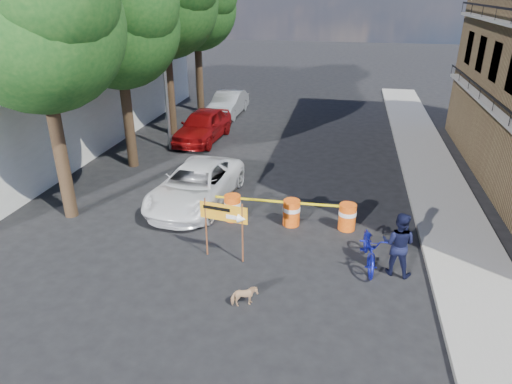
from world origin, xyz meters
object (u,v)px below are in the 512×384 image
at_px(barrel_mid_right, 291,212).
at_px(detour_sign, 230,218).
at_px(bicycle, 371,232).
at_px(barrel_far_right, 347,216).
at_px(sedan_silver, 228,104).
at_px(barrel_mid_left, 232,207).
at_px(pedestrian, 398,244).
at_px(dog, 244,296).
at_px(suv_white, 196,185).
at_px(barrel_far_left, 169,202).
at_px(sedan_red, 203,126).

distance_m(barrel_mid_right, detour_sign, 3.03).
relative_size(barrel_mid_right, bicycle, 0.42).
height_order(barrel_far_right, sedan_silver, sedan_silver).
relative_size(barrel_mid_right, barrel_far_right, 1.00).
bearing_deg(barrel_mid_left, pedestrian, -23.15).
xyz_separation_m(barrel_far_right, sedan_silver, (-7.50, 13.46, 0.26)).
height_order(pedestrian, dog, pedestrian).
bearing_deg(suv_white, barrel_far_left, -116.12).
height_order(pedestrian, sedan_silver, pedestrian).
bearing_deg(sedan_silver, suv_white, -78.54).
relative_size(barrel_mid_left, dog, 1.35).
height_order(barrel_far_right, suv_white, suv_white).
bearing_deg(sedan_silver, barrel_mid_right, -64.88).
bearing_deg(barrel_far_right, barrel_mid_right, -178.34).
height_order(barrel_far_left, pedestrian, pedestrian).
distance_m(barrel_mid_left, barrel_mid_right, 2.03).
distance_m(detour_sign, sedan_red, 11.60).
xyz_separation_m(dog, sedan_red, (-5.06, 12.83, 0.52)).
relative_size(barrel_mid_left, bicycle, 0.42).
height_order(barrel_mid_left, bicycle, bicycle).
relative_size(suv_white, sedan_red, 1.09).
distance_m(bicycle, sedan_red, 13.13).
height_order(pedestrian, sedan_red, pedestrian).
distance_m(barrel_mid_left, barrel_far_right, 3.87).
height_order(bicycle, dog, bicycle).
height_order(bicycle, sedan_red, bicycle).
bearing_deg(sedan_red, suv_white, -70.59).
height_order(barrel_mid_left, pedestrian, pedestrian).
relative_size(barrel_mid_left, suv_white, 0.18).
relative_size(bicycle, dog, 3.19).
bearing_deg(detour_sign, barrel_mid_right, 67.69).
relative_size(barrel_mid_left, sedan_red, 0.19).
height_order(barrel_far_right, bicycle, bicycle).
height_order(barrel_far_left, sedan_silver, sedan_silver).
xyz_separation_m(barrel_far_left, dog, (3.70, -4.44, -0.19)).
distance_m(barrel_far_left, pedestrian, 7.85).
bearing_deg(pedestrian, dog, 46.17).
bearing_deg(bicycle, sedan_silver, 113.47).
relative_size(dog, sedan_silver, 0.15).
height_order(barrel_mid_right, pedestrian, pedestrian).
distance_m(barrel_mid_left, sedan_silver, 14.01).
bearing_deg(bicycle, barrel_far_left, 160.08).
height_order(sedan_red, sedan_silver, sedan_red).
distance_m(suv_white, sedan_silver, 12.66).
bearing_deg(pedestrian, barrel_far_left, -0.48).
relative_size(barrel_far_left, suv_white, 0.18).
xyz_separation_m(detour_sign, pedestrian, (4.69, 0.23, -0.44)).
distance_m(barrel_mid_right, sedan_red, 10.07).
bearing_deg(barrel_mid_right, pedestrian, -35.11).
distance_m(barrel_mid_right, dog, 4.56).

